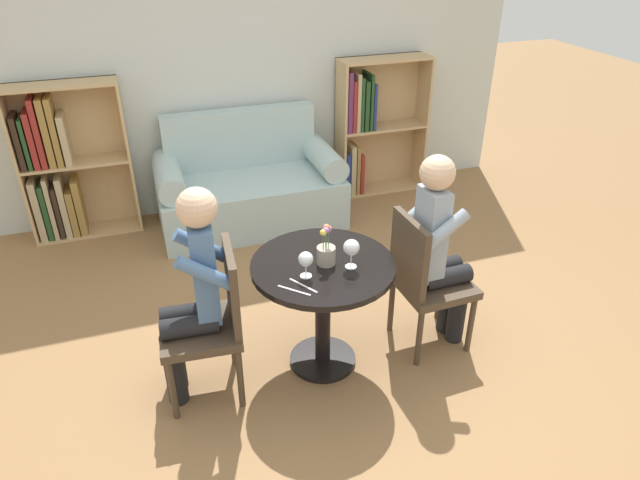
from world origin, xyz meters
TOP-DOWN VIEW (x-y plane):
  - ground_plane at (0.00, 0.00)m, footprint 16.00×16.00m
  - back_wall at (0.00, 2.37)m, footprint 5.20×0.05m
  - round_table at (0.00, 0.00)m, footprint 0.80×0.80m
  - couch at (0.00, 1.95)m, footprint 1.54×0.80m
  - bookshelf_left at (-1.45, 2.21)m, footprint 0.84×0.28m
  - bookshelf_right at (1.23, 2.22)m, footprint 0.84×0.28m
  - chair_left at (-0.63, -0.01)m, footprint 0.45×0.45m
  - chair_right at (0.63, -0.03)m, footprint 0.43×0.43m
  - person_left at (-0.72, 0.00)m, footprint 0.44×0.36m
  - person_right at (0.72, -0.02)m, footprint 0.43×0.35m
  - wine_glass_left at (-0.13, -0.09)m, footprint 0.08×0.08m
  - wine_glass_right at (0.13, -0.08)m, footprint 0.09×0.09m
  - flower_vase at (0.02, -0.01)m, footprint 0.10×0.10m
  - knife_left_setting at (-0.22, -0.20)m, footprint 0.14×0.14m
  - fork_left_setting at (-0.17, -0.17)m, footprint 0.11×0.17m

SIDE VIEW (x-z plane):
  - ground_plane at x=0.00m, z-range 0.00..0.00m
  - couch at x=0.00m, z-range -0.15..0.77m
  - chair_left at x=-0.63m, z-range 0.04..0.94m
  - chair_right at x=0.63m, z-range 0.04..0.94m
  - round_table at x=0.00m, z-range 0.18..0.89m
  - bookshelf_left at x=-1.45m, z-range -0.04..1.23m
  - bookshelf_right at x=1.23m, z-range 0.00..1.27m
  - person_right at x=0.72m, z-range 0.03..1.30m
  - person_left at x=-0.72m, z-range 0.04..1.29m
  - knife_left_setting at x=-0.22m, z-range 0.71..0.71m
  - fork_left_setting at x=-0.17m, z-range 0.71..0.71m
  - flower_vase at x=0.02m, z-range 0.67..0.91m
  - wine_glass_left at x=-0.13m, z-range 0.73..0.88m
  - wine_glass_right at x=0.13m, z-range 0.74..0.91m
  - back_wall at x=0.00m, z-range 0.00..2.70m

